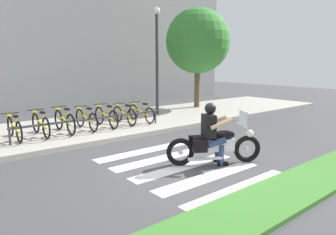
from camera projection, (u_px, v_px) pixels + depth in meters
The scene contains 21 objects.
ground_plane at pixel (190, 165), 7.13m from camera, with size 48.00×48.00×0.00m, color #424244.
grass_median at pixel (279, 196), 5.39m from camera, with size 24.00×1.10×0.08m, color #3D7A2D.
sidewalk at pixel (92, 127), 11.01m from camera, with size 24.00×4.40×0.15m, color #A8A399.
crosswalk_stripe_0 at pixel (241, 189), 5.79m from camera, with size 2.80×0.40×0.01m, color white.
crosswalk_stripe_1 at pixel (210, 177), 6.40m from camera, with size 2.80×0.40×0.01m, color white.
crosswalk_stripe_2 at pixel (184, 167), 7.01m from camera, with size 2.80×0.40×0.01m, color white.
crosswalk_stripe_3 at pixel (162, 158), 7.62m from camera, with size 2.80×0.40×0.01m, color white.
crosswalk_stripe_4 at pixel (144, 151), 8.23m from camera, with size 2.80×0.40×0.01m, color white.
motorcycle at pixel (215, 145), 7.14m from camera, with size 2.01×1.24×1.24m.
rider at pixel (212, 129), 7.06m from camera, with size 0.77×0.72×1.44m.
bicycle_0 at pixel (14, 128), 8.79m from camera, with size 0.48×1.61×0.74m.
bicycle_1 at pixel (41, 124), 9.24m from camera, with size 0.48×1.64×0.78m.
bicycle_2 at pixel (64, 121), 9.69m from camera, with size 0.48×1.70×0.80m.
bicycle_3 at pixel (86, 119), 10.14m from camera, with size 0.48×1.65×0.76m.
bicycle_4 at pixel (106, 117), 10.60m from camera, with size 0.48×1.65×0.76m.
bicycle_5 at pixel (124, 115), 11.05m from camera, with size 0.48×1.55×0.73m.
bicycle_6 at pixel (141, 113), 11.50m from camera, with size 0.48×1.66×0.72m.
bike_rack at pixel (94, 119), 9.71m from camera, with size 4.97×0.07×0.49m.
street_lamp at pixel (157, 53), 12.86m from camera, with size 0.28×0.28×4.56m.
tree_near_rack at pixel (198, 41), 14.79m from camera, with size 3.10×3.10×4.90m.
building_backdrop at pixel (36, 37), 14.75m from camera, with size 24.00×1.20×7.05m, color gray.
Camera 1 is at (-4.70, -4.97, 2.35)m, focal length 32.97 mm.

